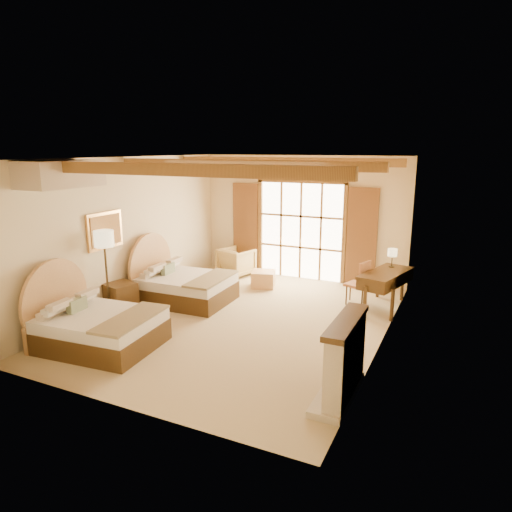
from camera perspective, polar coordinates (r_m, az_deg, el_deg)
The scene contains 19 objects.
floor at distance 9.28m, azimuth -1.86°, elevation -8.02°, with size 7.00×7.00×0.00m, color tan.
wall_back at distance 11.99m, azimuth 5.73°, elevation 4.77°, with size 5.50×5.50×0.00m, color beige.
wall_left at distance 10.35m, azimuth -15.63°, elevation 2.96°, with size 7.00×7.00×0.00m, color beige.
wall_right at distance 7.98m, azimuth 15.92°, elevation -0.07°, with size 7.00×7.00×0.00m, color beige.
ceiling at distance 8.64m, azimuth -2.02°, elevation 12.15°, with size 7.00×7.00×0.00m, color #B4743D.
ceiling_beams at distance 8.64m, azimuth -2.02°, elevation 11.35°, with size 5.39×4.60×0.18m, color olive, non-canonical shape.
french_doors at distance 12.00m, azimuth 5.60°, elevation 3.08°, with size 3.95×0.08×2.60m.
fireplace at distance 6.51m, azimuth 10.89°, elevation -13.08°, with size 0.46×1.40×1.16m.
painting at distance 9.75m, azimuth -18.34°, elevation 3.05°, with size 0.06×0.95×0.75m.
canopy_valance at distance 8.53m, azimuth -23.24°, elevation 9.40°, with size 0.70×1.40×0.45m, color beige.
bed_near at distance 8.53m, azimuth -19.67°, elevation -7.98°, with size 2.08×1.64×1.29m.
bed_far at distance 10.46m, azimuth -9.44°, elevation -3.42°, with size 2.02×1.56×1.30m.
nightstand at distance 9.94m, azimuth -16.55°, elevation -5.12°, with size 0.54×0.54×0.65m, color #4E3115.
floor_lamp at distance 9.46m, azimuth -18.43°, elevation 1.42°, with size 0.38×0.38×1.81m.
armchair at distance 12.35m, azimuth -2.48°, elevation -0.73°, with size 0.80×0.82×0.75m, color tan.
ottoman at distance 11.36m, azimuth 0.93°, elevation -2.89°, with size 0.55×0.55×0.40m, color tan.
desk at distance 10.19m, azimuth 15.81°, elevation -3.95°, with size 1.01×1.63×0.82m.
desk_chair at distance 10.37m, azimuth 12.55°, elevation -4.21°, with size 0.56×0.55×0.99m.
desk_lamp at distance 10.44m, azimuth 16.69°, elevation 0.33°, with size 0.21×0.21×0.41m.
Camera 1 is at (3.95, -7.68, 3.39)m, focal length 32.00 mm.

